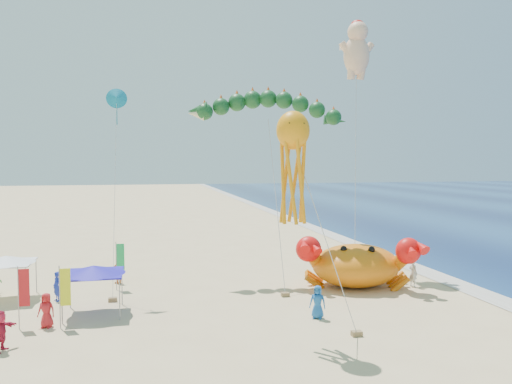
{
  "coord_description": "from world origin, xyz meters",
  "views": [
    {
      "loc": [
        -8.89,
        -28.83,
        8.42
      ],
      "look_at": [
        -2.0,
        2.0,
        6.5
      ],
      "focal_mm": 35.0,
      "sensor_mm": 36.0,
      "label": 1
    }
  ],
  "objects_px": {
    "crab_inflatable": "(357,264)",
    "canopy_white": "(6,260)",
    "octopus_kite": "(293,159)",
    "canopy_blue": "(93,270)",
    "cherub_kite": "(357,49)",
    "dragon_kite": "(266,112)"
  },
  "relations": [
    {
      "from": "crab_inflatable",
      "to": "canopy_white",
      "type": "relative_size",
      "value": 2.39
    },
    {
      "from": "octopus_kite",
      "to": "canopy_blue",
      "type": "relative_size",
      "value": 3.13
    },
    {
      "from": "canopy_white",
      "to": "octopus_kite",
      "type": "bearing_deg",
      "value": -34.02
    },
    {
      "from": "canopy_blue",
      "to": "cherub_kite",
      "type": "bearing_deg",
      "value": 23.35
    },
    {
      "from": "cherub_kite",
      "to": "canopy_blue",
      "type": "height_order",
      "value": "cherub_kite"
    },
    {
      "from": "octopus_kite",
      "to": "canopy_blue",
      "type": "distance_m",
      "value": 12.91
    },
    {
      "from": "crab_inflatable",
      "to": "octopus_kite",
      "type": "bearing_deg",
      "value": -129.84
    },
    {
      "from": "octopus_kite",
      "to": "crab_inflatable",
      "type": "bearing_deg",
      "value": 50.16
    },
    {
      "from": "dragon_kite",
      "to": "canopy_white",
      "type": "xyz_separation_m",
      "value": [
        -16.84,
        -2.14,
        -9.55
      ]
    },
    {
      "from": "octopus_kite",
      "to": "dragon_kite",
      "type": "bearing_deg",
      "value": 82.18
    },
    {
      "from": "canopy_blue",
      "to": "canopy_white",
      "type": "relative_size",
      "value": 1.02
    },
    {
      "from": "cherub_kite",
      "to": "dragon_kite",
      "type": "bearing_deg",
      "value": -166.03
    },
    {
      "from": "dragon_kite",
      "to": "octopus_kite",
      "type": "height_order",
      "value": "dragon_kite"
    },
    {
      "from": "crab_inflatable",
      "to": "cherub_kite",
      "type": "distance_m",
      "value": 16.87
    },
    {
      "from": "dragon_kite",
      "to": "canopy_white",
      "type": "bearing_deg",
      "value": -172.74
    },
    {
      "from": "cherub_kite",
      "to": "canopy_blue",
      "type": "distance_m",
      "value": 25.5
    },
    {
      "from": "canopy_blue",
      "to": "canopy_white",
      "type": "height_order",
      "value": "same"
    },
    {
      "from": "crab_inflatable",
      "to": "octopus_kite",
      "type": "xyz_separation_m",
      "value": [
        -7.05,
        -8.45,
        6.97
      ]
    },
    {
      "from": "crab_inflatable",
      "to": "canopy_blue",
      "type": "height_order",
      "value": "crab_inflatable"
    },
    {
      "from": "crab_inflatable",
      "to": "canopy_white",
      "type": "xyz_separation_m",
      "value": [
        -22.19,
        1.77,
        0.88
      ]
    },
    {
      "from": "dragon_kite",
      "to": "canopy_white",
      "type": "distance_m",
      "value": 19.48
    },
    {
      "from": "canopy_white",
      "to": "canopy_blue",
      "type": "bearing_deg",
      "value": -37.13
    }
  ]
}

